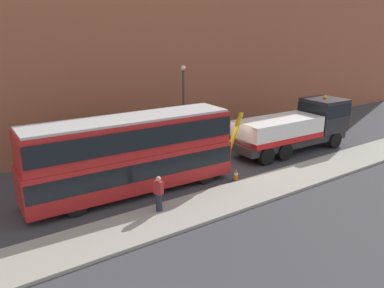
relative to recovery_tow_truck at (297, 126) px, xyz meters
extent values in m
plane|color=#38383D|center=(-6.06, 0.61, -1.76)|extent=(120.00, 120.00, 0.00)
cube|color=gray|center=(-6.06, -3.59, -1.68)|extent=(60.00, 2.80, 0.15)
cube|color=#935138|center=(-6.06, 7.52, 6.24)|extent=(60.00, 1.20, 16.00)
cube|color=#2D2D2D|center=(-0.48, 0.02, -0.90)|extent=(9.08, 2.55, 0.55)
cube|color=black|center=(2.72, -0.10, 0.52)|extent=(2.70, 2.70, 2.30)
cube|color=black|center=(2.72, -0.10, 0.97)|extent=(2.72, 2.72, 0.90)
cube|color=silver|center=(-1.78, 0.07, 0.07)|extent=(6.19, 2.83, 1.40)
cube|color=red|center=(-1.78, 0.07, -0.45)|extent=(6.20, 2.88, 0.36)
cylinder|color=#B79914|center=(-5.49, 0.21, 0.37)|extent=(1.24, 0.33, 2.52)
sphere|color=orange|center=(2.72, -0.10, 1.79)|extent=(0.24, 0.24, 0.24)
cylinder|color=black|center=(2.86, 1.00, -1.18)|extent=(1.17, 0.38, 1.16)
cylinder|color=black|center=(2.77, -1.22, -1.18)|extent=(1.17, 0.38, 1.16)
cylinder|color=black|center=(-2.14, 1.19, -1.18)|extent=(1.17, 0.38, 1.16)
cylinder|color=black|center=(-2.22, -1.03, -1.18)|extent=(1.17, 0.38, 1.16)
cylinder|color=black|center=(-3.74, 1.25, -1.18)|extent=(1.17, 0.38, 1.16)
cylinder|color=black|center=(-3.82, -0.97, -1.18)|extent=(1.17, 0.38, 1.16)
cube|color=#AD1E1E|center=(-12.64, 0.02, -0.47)|extent=(11.09, 2.92, 1.90)
cube|color=#AD1E1E|center=(-12.64, 0.02, 1.33)|extent=(10.86, 2.81, 1.70)
cube|color=black|center=(-12.64, 0.02, -0.22)|extent=(10.98, 2.96, 0.90)
cube|color=black|center=(-12.64, 0.02, 1.43)|extent=(10.76, 2.95, 1.00)
cube|color=#B2B2B2|center=(-12.64, 0.02, 2.24)|extent=(10.64, 2.70, 0.12)
cube|color=yellow|center=(-7.13, -0.19, 0.78)|extent=(0.12, 1.50, 0.44)
cylinder|color=black|center=(-8.71, 0.95, -1.24)|extent=(1.05, 0.34, 1.04)
cylinder|color=black|center=(-8.79, -1.21, -1.24)|extent=(1.05, 0.34, 1.04)
cylinder|color=black|center=(-15.90, 1.22, -1.24)|extent=(1.05, 0.34, 1.04)
cylinder|color=black|center=(-15.98, -0.94, -1.24)|extent=(1.05, 0.34, 1.04)
cylinder|color=#232333|center=(-12.74, -2.88, -1.18)|extent=(0.39, 0.39, 0.85)
cube|color=maroon|center=(-12.74, -2.88, -0.45)|extent=(0.40, 0.47, 0.62)
sphere|color=tan|center=(-12.74, -2.88, -0.02)|extent=(0.24, 0.24, 0.24)
cone|color=orange|center=(-7.12, -1.87, -1.40)|extent=(0.32, 0.32, 0.72)
cylinder|color=white|center=(-7.12, -1.87, -1.36)|extent=(0.21, 0.21, 0.10)
cube|color=black|center=(-7.12, -1.87, -1.74)|extent=(0.36, 0.36, 0.04)
cylinder|color=#38383D|center=(-5.90, 5.32, 0.99)|extent=(0.16, 0.16, 5.50)
sphere|color=#EAE5C6|center=(-5.90, 5.32, 3.89)|extent=(0.36, 0.36, 0.36)
camera|label=1|loc=(-20.75, -17.09, 6.58)|focal=35.93mm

